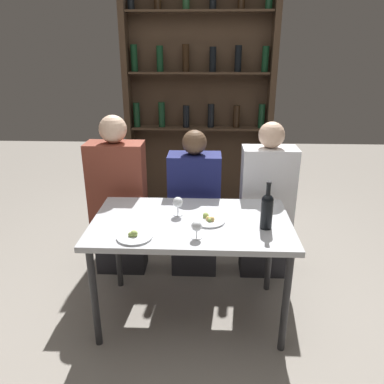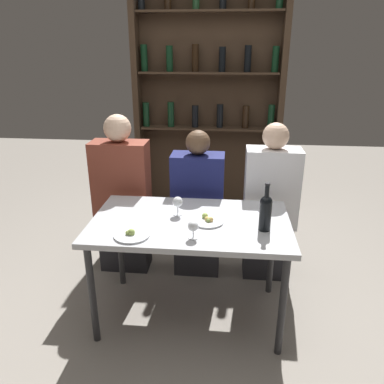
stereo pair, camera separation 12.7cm
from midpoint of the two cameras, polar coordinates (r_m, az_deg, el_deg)
ground_plane at (r=2.77m, az=1.14°, el=-17.96°), size 10.00×10.00×0.00m
dining_table at (r=2.41m, az=1.26°, el=-5.80°), size 1.26×0.74×0.72m
wine_rack_wall at (r=4.01m, az=3.38°, el=13.51°), size 1.53×0.21×2.33m
wine_bottle at (r=2.26m, az=12.73°, el=-2.85°), size 0.07×0.07×0.30m
wine_glass_0 at (r=2.14m, az=1.89°, el=-5.34°), size 0.06×0.06×0.11m
wine_glass_1 at (r=2.42m, az=-0.70°, el=-1.61°), size 0.07×0.07×0.12m
food_plate_0 at (r=2.36m, az=3.95°, el=-4.38°), size 0.20×0.20×0.04m
food_plate_1 at (r=2.20m, az=-7.57°, el=-6.46°), size 0.21×0.21×0.05m
seated_person_left at (r=3.03m, az=-9.35°, el=-1.25°), size 0.43×0.22×1.29m
seated_person_center at (r=2.96m, az=2.08°, el=-2.66°), size 0.40×0.22×1.18m
seated_person_right at (r=2.97m, az=12.98°, el=-2.43°), size 0.40×0.22×1.25m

